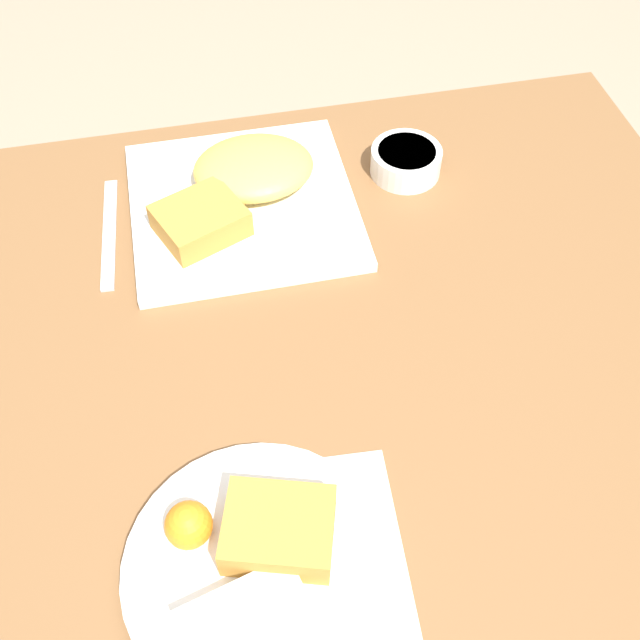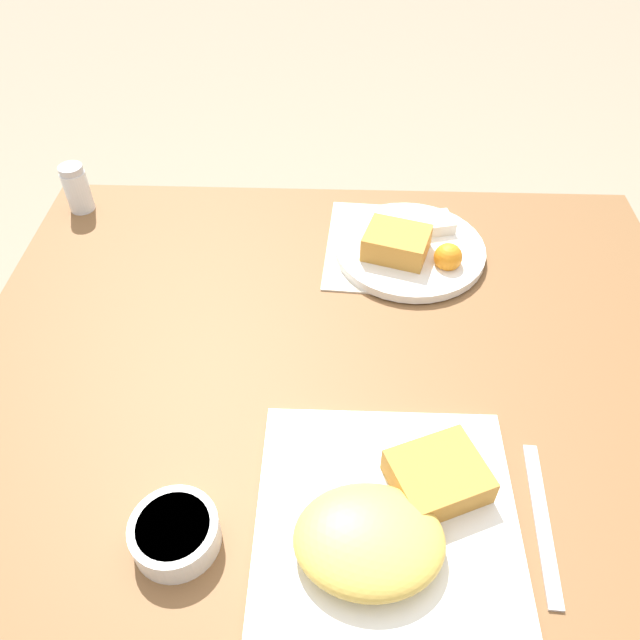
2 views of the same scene
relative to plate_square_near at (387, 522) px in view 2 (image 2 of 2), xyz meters
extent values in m
plane|color=gray|center=(-0.06, 0.24, -0.80)|extent=(8.00, 8.00, 0.00)
cube|color=brown|center=(-0.06, 0.24, -0.04)|extent=(1.03, 0.85, 0.04)
cylinder|color=brown|center=(-0.51, 0.60, -0.43)|extent=(0.05, 0.05, 0.74)
cylinder|color=brown|center=(0.40, 0.60, -0.43)|extent=(0.05, 0.05, 0.74)
cube|color=beige|center=(0.01, 0.50, -0.02)|extent=(0.20, 0.24, 0.00)
cube|color=white|center=(0.00, 0.01, -0.01)|extent=(0.28, 0.28, 0.01)
ellipsoid|color=#E5BC51|center=(-0.02, -0.03, 0.01)|extent=(0.16, 0.13, 0.04)
cube|color=#C68938|center=(0.06, 0.05, 0.01)|extent=(0.12, 0.12, 0.04)
cylinder|color=white|center=(0.06, 0.48, -0.01)|extent=(0.24, 0.24, 0.01)
cube|color=#C68938|center=(0.03, 0.46, 0.02)|extent=(0.12, 0.10, 0.04)
cube|color=silver|center=(0.07, 0.52, 0.01)|extent=(0.12, 0.07, 0.02)
sphere|color=orange|center=(0.11, 0.44, 0.01)|extent=(0.04, 0.04, 0.04)
cylinder|color=white|center=(-0.22, -0.02, 0.00)|extent=(0.09, 0.09, 0.04)
cylinder|color=beige|center=(-0.22, -0.02, 0.01)|extent=(0.08, 0.08, 0.00)
cylinder|color=white|center=(-0.51, 0.59, 0.02)|extent=(0.04, 0.04, 0.07)
cylinder|color=white|center=(-0.51, 0.59, 0.00)|extent=(0.03, 0.03, 0.04)
cylinder|color=silver|center=(-0.51, 0.59, 0.06)|extent=(0.04, 0.04, 0.01)
cube|color=silver|center=(0.17, 0.02, -0.02)|extent=(0.03, 0.19, 0.00)
camera|label=1|loc=(0.05, 0.72, 0.65)|focal=42.00mm
camera|label=2|loc=(-0.06, -0.32, 0.62)|focal=35.00mm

